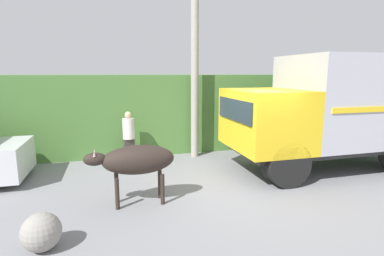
# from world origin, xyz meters

# --- Properties ---
(ground_plane) EXTENTS (60.00, 60.00, 0.00)m
(ground_plane) POSITION_xyz_m (0.00, 0.00, 0.00)
(ground_plane) COLOR gray
(hillside_embankment) EXTENTS (32.00, 5.09, 2.76)m
(hillside_embankment) POSITION_xyz_m (0.00, 5.93, 1.38)
(hillside_embankment) COLOR #4C7A38
(hillside_embankment) RESTS_ON ground_plane
(building_backdrop) EXTENTS (6.50, 2.70, 2.65)m
(building_backdrop) POSITION_xyz_m (-3.61, 4.80, 1.34)
(building_backdrop) COLOR #B2BCAD
(building_backdrop) RESTS_ON ground_plane
(cargo_truck) EXTENTS (6.08, 2.51, 3.32)m
(cargo_truck) POSITION_xyz_m (3.30, 0.65, 1.82)
(cargo_truck) COLOR #2D2D2D
(cargo_truck) RESTS_ON ground_plane
(brown_cow) EXTENTS (1.90, 0.63, 1.31)m
(brown_cow) POSITION_xyz_m (-2.67, -0.39, 0.98)
(brown_cow) COLOR #2D231E
(brown_cow) RESTS_ON ground_plane
(pedestrian_on_hill) EXTENTS (0.42, 0.42, 1.63)m
(pedestrian_on_hill) POSITION_xyz_m (-2.63, 2.91, 0.89)
(pedestrian_on_hill) COLOR #38332D
(pedestrian_on_hill) RESTS_ON ground_plane
(utility_pole) EXTENTS (0.90, 0.25, 6.66)m
(utility_pole) POSITION_xyz_m (-0.42, 2.98, 3.43)
(utility_pole) COLOR #9E998E
(utility_pole) RESTS_ON ground_plane
(roadside_rock) EXTENTS (0.62, 0.62, 0.62)m
(roadside_rock) POSITION_xyz_m (-4.32, -1.77, 0.31)
(roadside_rock) COLOR gray
(roadside_rock) RESTS_ON ground_plane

